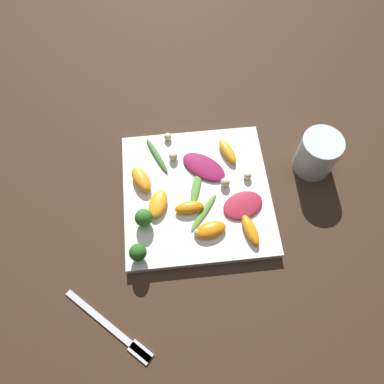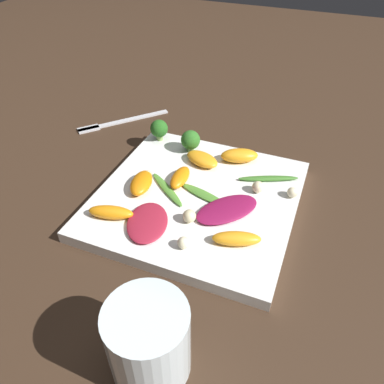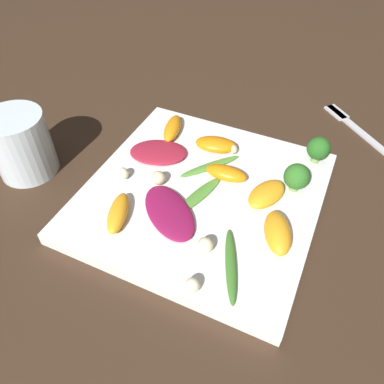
{
  "view_description": "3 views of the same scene",
  "coord_description": "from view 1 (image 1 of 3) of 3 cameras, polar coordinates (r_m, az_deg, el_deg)",
  "views": [
    {
      "loc": [
        -0.33,
        0.04,
        0.69
      ],
      "look_at": [
        -0.01,
        0.01,
        0.03
      ],
      "focal_mm": 35.0,
      "sensor_mm": 36.0,
      "label": 1
    },
    {
      "loc": [
        0.15,
        -0.4,
        0.38
      ],
      "look_at": [
        -0.0,
        -0.01,
        0.03
      ],
      "focal_mm": 35.0,
      "sensor_mm": 36.0,
      "label": 2
    },
    {
      "loc": [
        0.31,
        0.13,
        0.37
      ],
      "look_at": [
        0.01,
        -0.01,
        0.02
      ],
      "focal_mm": 35.0,
      "sensor_mm": 36.0,
      "label": 3
    }
  ],
  "objects": [
    {
      "name": "ground_plane",
      "position": [
        0.76,
        0.73,
        -0.62
      ],
      "size": [
        2.4,
        2.4,
        0.0
      ],
      "primitive_type": "plane",
      "color": "#382619"
    },
    {
      "name": "plate",
      "position": [
        0.75,
        0.74,
        -0.31
      ],
      "size": [
        0.29,
        0.29,
        0.02
      ],
      "color": "white",
      "rests_on": "ground_plane"
    },
    {
      "name": "drinking_glass",
      "position": [
        0.8,
        18.54,
        5.51
      ],
      "size": [
        0.08,
        0.08,
        0.09
      ],
      "color": "silver",
      "rests_on": "ground_plane"
    },
    {
      "name": "fork",
      "position": [
        0.7,
        -11.37,
        -20.25
      ],
      "size": [
        0.14,
        0.15,
        0.01
      ],
      "color": "silver",
      "rests_on": "ground_plane"
    },
    {
      "name": "radicchio_leaf_0",
      "position": [
        0.77,
        1.81,
        3.84
      ],
      "size": [
        0.1,
        0.11,
        0.01
      ],
      "color": "maroon",
      "rests_on": "plate"
    },
    {
      "name": "radicchio_leaf_1",
      "position": [
        0.74,
        7.76,
        -2.0
      ],
      "size": [
        0.08,
        0.09,
        0.01
      ],
      "color": "maroon",
      "rests_on": "plate"
    },
    {
      "name": "orange_segment_0",
      "position": [
        0.73,
        -5.2,
        -1.79
      ],
      "size": [
        0.07,
        0.05,
        0.02
      ],
      "color": "orange",
      "rests_on": "plate"
    },
    {
      "name": "orange_segment_1",
      "position": [
        0.72,
        -0.41,
        -2.38
      ],
      "size": [
        0.03,
        0.06,
        0.02
      ],
      "color": "orange",
      "rests_on": "plate"
    },
    {
      "name": "orange_segment_2",
      "position": [
        0.71,
        2.83,
        -5.78
      ],
      "size": [
        0.04,
        0.07,
        0.02
      ],
      "color": "orange",
      "rests_on": "plate"
    },
    {
      "name": "orange_segment_3",
      "position": [
        0.75,
        -7.74,
        1.89
      ],
      "size": [
        0.07,
        0.05,
        0.02
      ],
      "color": "orange",
      "rests_on": "plate"
    },
    {
      "name": "orange_segment_4",
      "position": [
        0.79,
        5.43,
        6.18
      ],
      "size": [
        0.07,
        0.04,
        0.02
      ],
      "color": "orange",
      "rests_on": "plate"
    },
    {
      "name": "orange_segment_5",
      "position": [
        0.71,
        8.9,
        -5.78
      ],
      "size": [
        0.07,
        0.04,
        0.02
      ],
      "color": "orange",
      "rests_on": "plate"
    },
    {
      "name": "broccoli_floret_0",
      "position": [
        0.68,
        -8.25,
        -9.11
      ],
      "size": [
        0.03,
        0.03,
        0.04
      ],
      "color": "#7A9E51",
      "rests_on": "plate"
    },
    {
      "name": "broccoli_floret_1",
      "position": [
        0.71,
        -7.38,
        -3.93
      ],
      "size": [
        0.03,
        0.03,
        0.04
      ],
      "color": "#7A9E51",
      "rests_on": "plate"
    },
    {
      "name": "arugula_sprig_0",
      "position": [
        0.75,
        0.64,
        0.83
      ],
      "size": [
        0.08,
        0.04,
        0.01
      ],
      "color": "#518E33",
      "rests_on": "plate"
    },
    {
      "name": "arugula_sprig_1",
      "position": [
        0.79,
        -5.38,
        5.56
      ],
      "size": [
        0.09,
        0.05,
        0.01
      ],
      "color": "#3D7528",
      "rests_on": "plate"
    },
    {
      "name": "arugula_sprig_2",
      "position": [
        0.73,
        1.81,
        -3.1
      ],
      "size": [
        0.08,
        0.07,
        0.0
      ],
      "color": "#518E33",
      "rests_on": "plate"
    },
    {
      "name": "macadamia_nut_0",
      "position": [
        0.7,
        0.84,
        -6.17
      ],
      "size": [
        0.01,
        0.01,
        0.01
      ],
      "color": "beige",
      "rests_on": "plate"
    },
    {
      "name": "macadamia_nut_1",
      "position": [
        0.75,
        5.08,
        1.47
      ],
      "size": [
        0.02,
        0.02,
        0.02
      ],
      "color": "beige",
      "rests_on": "plate"
    },
    {
      "name": "macadamia_nut_2",
      "position": [
        0.78,
        -2.88,
        5.47
      ],
      "size": [
        0.02,
        0.02,
        0.02
      ],
      "color": "beige",
      "rests_on": "plate"
    },
    {
      "name": "macadamia_nut_3",
      "position": [
        0.81,
        -3.72,
        8.42
      ],
      "size": [
        0.02,
        0.02,
        0.02
      ],
      "color": "beige",
      "rests_on": "plate"
    },
    {
      "name": "macadamia_nut_4",
      "position": [
        0.76,
        8.47,
        2.49
      ],
      "size": [
        0.02,
        0.02,
        0.02
      ],
      "color": "beige",
      "rests_on": "plate"
    }
  ]
}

